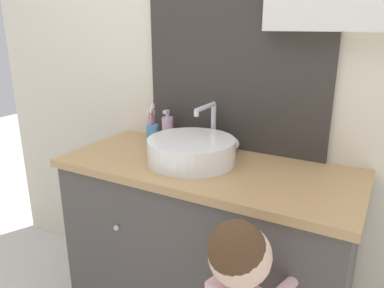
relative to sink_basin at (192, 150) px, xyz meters
The scene contains 5 objects.
wall_back 0.46m from the sink_basin, 71.60° to the left, with size 3.20×0.18×2.50m.
vanity_counter 0.51m from the sink_basin, ahead, with size 1.28×0.56×0.89m.
sink_basin is the anchor object (origin of this frame).
toothbrush_holder 0.36m from the sink_basin, 152.73° to the left, with size 0.06×0.06×0.19m.
soap_dispenser 0.30m from the sink_basin, 143.44° to the left, with size 0.06×0.06×0.17m.
Camera 1 is at (0.67, -1.01, 1.46)m, focal length 35.00 mm.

